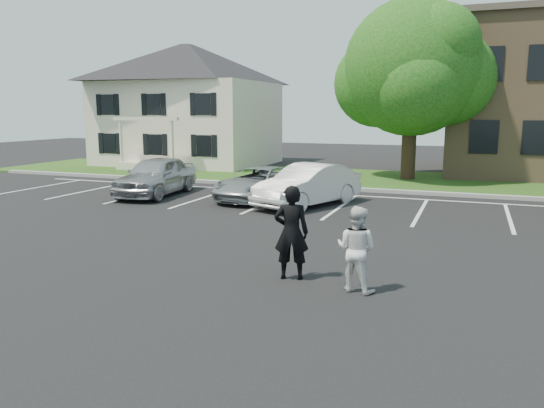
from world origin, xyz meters
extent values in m
plane|color=black|center=(0.00, 0.00, 0.00)|extent=(90.00, 90.00, 0.00)
cube|color=gray|center=(0.00, 12.00, 0.07)|extent=(40.00, 0.30, 0.15)
cube|color=#1C4A11|center=(0.00, 16.00, 0.04)|extent=(44.00, 8.00, 0.08)
cube|color=silver|center=(-14.00, 8.00, 0.01)|extent=(0.12, 5.20, 0.01)
cube|color=silver|center=(-11.20, 8.00, 0.01)|extent=(0.12, 5.20, 0.01)
cube|color=silver|center=(-8.40, 8.00, 0.01)|extent=(0.12, 5.20, 0.01)
cube|color=silver|center=(-5.60, 8.00, 0.01)|extent=(0.12, 5.20, 0.01)
cube|color=silver|center=(-2.80, 8.00, 0.01)|extent=(0.12, 5.20, 0.01)
cube|color=silver|center=(0.00, 8.00, 0.01)|extent=(0.12, 5.20, 0.01)
cube|color=silver|center=(2.80, 8.00, 0.01)|extent=(0.12, 5.20, 0.01)
cube|color=silver|center=(5.60, 8.00, 0.01)|extent=(0.12, 5.20, 0.01)
cube|color=silver|center=(1.40, 10.70, 0.01)|extent=(34.00, 0.12, 0.01)
cube|color=beige|center=(-13.00, 20.00, 2.60)|extent=(10.00, 8.00, 5.20)
pyramid|color=black|center=(-13.00, 20.00, 6.40)|extent=(10.30, 8.24, 2.40)
cube|color=beige|center=(-13.00, 15.70, 0.25)|extent=(4.00, 1.60, 0.50)
cylinder|color=beige|center=(-14.70, 15.10, 1.35)|extent=(0.18, 0.18, 2.70)
cylinder|color=beige|center=(-11.30, 15.10, 1.35)|extent=(0.18, 0.18, 2.70)
cube|color=beige|center=(-13.00, 15.10, 3.00)|extent=(4.20, 0.25, 0.20)
cube|color=black|center=(-13.00, 15.98, 1.50)|extent=(0.90, 0.06, 1.20)
cube|color=black|center=(-13.00, 15.98, 3.80)|extent=(0.90, 0.06, 1.20)
cube|color=black|center=(-13.65, 15.98, 1.50)|extent=(0.32, 0.05, 1.25)
cube|color=black|center=(-12.35, 15.98, 1.50)|extent=(0.32, 0.05, 1.25)
cube|color=black|center=(4.80, 16.97, 2.20)|extent=(1.30, 0.06, 1.60)
cube|color=black|center=(4.80, 16.97, 5.60)|extent=(1.30, 0.06, 1.60)
cube|color=black|center=(7.10, 16.97, 2.20)|extent=(1.30, 0.06, 1.60)
cube|color=black|center=(7.10, 16.97, 5.60)|extent=(1.30, 0.06, 1.60)
cylinder|color=black|center=(1.36, 16.50, 1.60)|extent=(0.70, 0.70, 3.20)
sphere|color=#0F4711|center=(1.36, 16.50, 5.50)|extent=(6.60, 6.60, 6.60)
sphere|color=#0F4711|center=(2.96, 17.20, 5.00)|extent=(4.60, 4.60, 4.60)
sphere|color=#0F4711|center=(-0.34, 16.90, 4.80)|extent=(4.40, 4.40, 4.40)
sphere|color=#0F4711|center=(1.76, 15.00, 4.60)|extent=(4.00, 4.00, 4.00)
sphere|color=#0F4711|center=(0.76, 18.10, 5.80)|extent=(4.20, 4.20, 4.20)
sphere|color=#0F4711|center=(2.56, 15.60, 6.40)|extent=(3.80, 3.80, 3.80)
imported|color=black|center=(1.01, -0.55, 0.98)|extent=(0.81, 0.64, 1.95)
imported|color=silver|center=(2.41, -0.82, 0.83)|extent=(0.92, 0.79, 1.66)
imported|color=#A6A5AA|center=(-7.74, 7.95, 0.80)|extent=(2.34, 4.87, 1.60)
imported|color=#A2A5A9|center=(-3.38, 8.47, 0.63)|extent=(2.73, 4.82, 1.27)
imported|color=silver|center=(-1.18, 7.80, 0.76)|extent=(3.17, 4.87, 1.52)
camera|label=1|loc=(4.39, -10.54, 3.42)|focal=35.00mm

